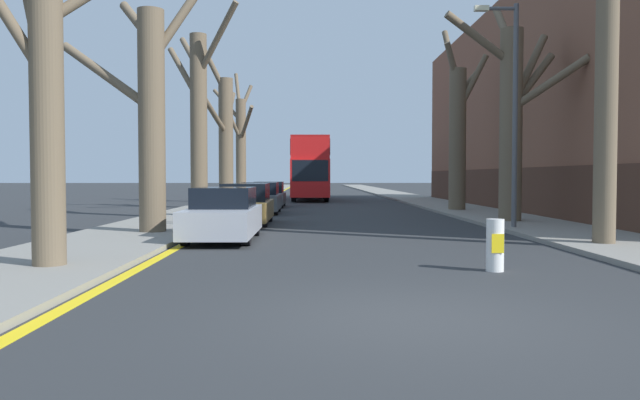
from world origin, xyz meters
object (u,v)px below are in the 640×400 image
at_px(street_tree_left_2, 199,115).
at_px(street_tree_right_2, 458,130).
at_px(street_tree_left_0, 48,77).
at_px(traffic_bollard, 495,245).
at_px(double_decker_bus, 310,166).
at_px(parked_car_2, 260,199).
at_px(street_tree_left_3, 225,138).
at_px(street_tree_right_1, 512,113).
at_px(street_tree_left_4, 240,142).
at_px(lamp_post, 512,104).
at_px(street_tree_left_1, 150,112).
at_px(parked_car_0, 224,215).
at_px(parked_car_1, 245,205).
at_px(parked_car_3, 269,195).
at_px(street_tree_right_0, 601,70).

distance_m(street_tree_left_2, street_tree_right_2, 12.48).
height_order(street_tree_left_0, traffic_bollard, street_tree_left_0).
bearing_deg(double_decker_bus, parked_car_2, -98.18).
relative_size(street_tree_left_3, street_tree_right_1, 1.01).
distance_m(street_tree_left_4, lamp_post, 23.67).
distance_m(street_tree_left_1, street_tree_left_2, 7.39).
relative_size(street_tree_left_2, lamp_post, 1.19).
xyz_separation_m(double_decker_bus, parked_car_0, (-2.31, -28.38, -1.81)).
bearing_deg(double_decker_bus, street_tree_left_2, -103.07).
height_order(double_decker_bus, parked_car_2, double_decker_bus).
xyz_separation_m(parked_car_1, parked_car_2, (0.00, 6.71, -0.01)).
bearing_deg(parked_car_3, street_tree_right_1, -52.14).
relative_size(street_tree_left_4, double_decker_bus, 0.81).
relative_size(street_tree_left_2, street_tree_left_3, 1.01).
bearing_deg(street_tree_right_2, parked_car_2, -174.56).
relative_size(street_tree_right_1, street_tree_right_2, 0.92).
xyz_separation_m(street_tree_left_0, street_tree_left_1, (0.07, 6.89, 0.07)).
relative_size(parked_car_0, parked_car_2, 1.00).
distance_m(street_tree_left_4, street_tree_right_2, 15.79).
distance_m(street_tree_left_4, street_tree_right_1, 21.66).
distance_m(street_tree_left_0, double_decker_bus, 34.16).
height_order(street_tree_left_4, street_tree_right_0, street_tree_right_0).
distance_m(street_tree_left_2, lamp_post, 12.47).
relative_size(parked_car_1, traffic_bollard, 4.67).
height_order(street_tree_left_1, parked_car_1, street_tree_left_1).
relative_size(street_tree_left_4, traffic_bollard, 9.02).
bearing_deg(street_tree_left_2, street_tree_left_0, -90.69).
height_order(street_tree_left_2, parked_car_1, street_tree_left_2).
relative_size(street_tree_left_1, double_decker_bus, 0.70).
height_order(street_tree_left_2, traffic_bollard, street_tree_left_2).
xyz_separation_m(street_tree_left_3, parked_car_2, (2.19, -3.99, -3.06)).
bearing_deg(street_tree_left_4, double_decker_bus, 45.18).
height_order(street_tree_right_2, parked_car_0, street_tree_right_2).
bearing_deg(street_tree_right_0, parked_car_2, 123.44).
bearing_deg(street_tree_right_0, street_tree_left_1, 164.17).
bearing_deg(parked_car_0, lamp_post, 17.93).
relative_size(street_tree_right_0, traffic_bollard, 9.70).
distance_m(parked_car_1, parked_car_3, 12.56).
distance_m(street_tree_left_0, parked_car_1, 11.63).
distance_m(street_tree_left_0, street_tree_left_2, 14.26).
relative_size(parked_car_3, lamp_post, 0.62).
bearing_deg(street_tree_right_0, street_tree_right_2, 89.59).
xyz_separation_m(street_tree_left_2, parked_car_2, (2.23, 3.48, -3.55)).
xyz_separation_m(street_tree_right_1, traffic_bollard, (-3.95, -11.30, -3.53)).
relative_size(street_tree_right_0, parked_car_3, 2.10).
relative_size(street_tree_left_1, traffic_bollard, 7.87).
xyz_separation_m(street_tree_left_1, double_decker_bus, (4.65, 26.93, -1.11)).
relative_size(street_tree_right_2, traffic_bollard, 9.47).
bearing_deg(traffic_bollard, street_tree_right_2, 78.76).
bearing_deg(street_tree_left_2, street_tree_left_1, -90.80).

